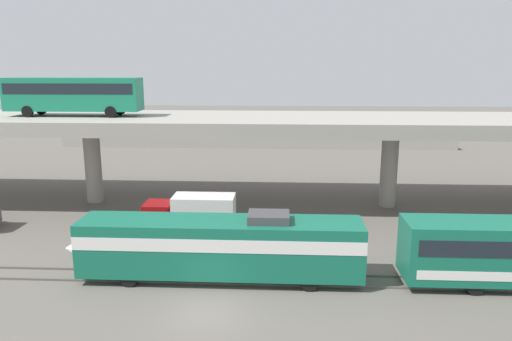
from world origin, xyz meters
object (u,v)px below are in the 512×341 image
object	(u,v)px
parked_car_4	(394,130)
service_truck_west	(193,213)
parked_car_1	(259,130)
transit_bus_on_overpass	(73,93)
parked_car_3	(212,132)
parked_car_2	(177,130)
parked_car_0	(365,131)
parked_car_5	(261,131)
train_locomotive	(207,244)

from	to	relation	value
parked_car_4	service_truck_west	bearing A→B (deg)	-119.23
parked_car_1	parked_car_4	xyz separation A→B (m)	(22.20, 1.11, 0.00)
transit_bus_on_overpass	parked_car_1	distance (m)	39.77
service_truck_west	parked_car_3	size ratio (longest dim) A/B	1.59
parked_car_2	parked_car_0	bearing A→B (deg)	179.85
parked_car_1	parked_car_5	size ratio (longest dim) A/B	0.97
service_truck_west	parked_car_0	xyz separation A→B (m)	(20.05, 42.49, 0.57)
parked_car_5	transit_bus_on_overpass	bearing A→B (deg)	65.60
train_locomotive	parked_car_4	world-z (taller)	train_locomotive
parked_car_0	parked_car_4	xyz separation A→B (m)	(5.15, 2.54, 0.00)
parked_car_0	parked_car_3	world-z (taller)	same
train_locomotive	parked_car_0	xyz separation A→B (m)	(17.79, 50.10, 0.02)
transit_bus_on_overpass	parked_car_0	bearing A→B (deg)	-132.81
parked_car_0	parked_car_5	size ratio (longest dim) A/B	1.00
service_truck_west	parked_car_1	distance (m)	44.03
parked_car_1	parked_car_3	world-z (taller)	same
parked_car_0	parked_car_5	world-z (taller)	same
parked_car_3	parked_car_2	bearing A→B (deg)	-14.39
parked_car_0	parked_car_3	xyz separation A→B (m)	(-24.51, -1.43, -0.00)
service_truck_west	parked_car_1	xyz separation A→B (m)	(3.00, 43.92, 0.58)
parked_car_1	parked_car_0	bearing A→B (deg)	-4.80
train_locomotive	transit_bus_on_overpass	bearing A→B (deg)	-47.56
train_locomotive	parked_car_3	world-z (taller)	train_locomotive
train_locomotive	parked_car_4	bearing A→B (deg)	-113.55
parked_car_1	parked_car_3	bearing A→B (deg)	-159.01
service_truck_west	parked_car_3	distance (m)	41.30
train_locomotive	parked_car_5	xyz separation A→B (m)	(1.09, 49.29, 0.02)
parked_car_3	train_locomotive	bearing A→B (deg)	97.87
train_locomotive	parked_car_0	world-z (taller)	train_locomotive
parked_car_2	train_locomotive	bearing A→B (deg)	104.11
parked_car_0	parked_car_1	size ratio (longest dim) A/B	1.03
train_locomotive	parked_car_5	world-z (taller)	train_locomotive
transit_bus_on_overpass	service_truck_west	size ratio (longest dim) A/B	1.76
parked_car_3	parked_car_4	distance (m)	29.93
train_locomotive	parked_car_2	distance (m)	51.74
service_truck_west	parked_car_2	xyz separation A→B (m)	(-10.35, 42.56, 0.58)
service_truck_west	parked_car_5	size ratio (longest dim) A/B	1.55
parked_car_0	parked_car_3	distance (m)	24.56
parked_car_0	parked_car_3	size ratio (longest dim) A/B	1.02
service_truck_west	train_locomotive	bearing A→B (deg)	106.53
parked_car_0	parked_car_4	size ratio (longest dim) A/B	0.94
transit_bus_on_overpass	parked_car_3	bearing A→B (deg)	-102.75
service_truck_west	parked_car_4	bearing A→B (deg)	-119.23
transit_bus_on_overpass	parked_car_3	xyz separation A→B (m)	(7.49, 33.12, -7.95)
transit_bus_on_overpass	parked_car_1	size ratio (longest dim) A/B	2.81
service_truck_west	parked_car_4	distance (m)	51.60
transit_bus_on_overpass	parked_car_3	distance (m)	34.87
service_truck_west	parked_car_1	size ratio (longest dim) A/B	1.59
service_truck_west	parked_car_3	world-z (taller)	service_truck_west
train_locomotive	service_truck_west	size ratio (longest dim) A/B	2.62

